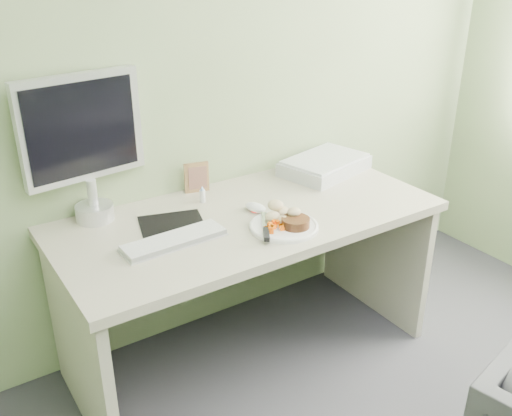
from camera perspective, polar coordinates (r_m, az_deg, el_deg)
wall_back at (r=2.50m, az=-5.67°, el=15.57°), size 3.50×0.00×3.50m
desk at (r=2.46m, az=-0.75°, el=-4.44°), size 1.60×0.75×0.73m
plate at (r=2.25m, az=2.80°, el=-1.87°), size 0.27×0.27×0.01m
steak at (r=2.23m, az=3.97°, el=-1.44°), size 0.15×0.15×0.04m
potato_pile at (r=2.29m, az=2.69°, el=-0.31°), size 0.13×0.10×0.07m
carrot_heap at (r=2.21m, az=1.77°, el=-1.69°), size 0.07×0.07×0.04m
steak_knife at (r=2.18m, az=0.99°, el=-2.20°), size 0.14×0.22×0.02m
mousepad at (r=2.30m, az=-8.39°, el=-1.63°), size 0.30×0.28×0.00m
keyboard at (r=2.16m, az=-8.17°, el=-3.14°), size 0.40×0.13×0.02m
computer_mouse at (r=2.39m, az=-0.06°, el=0.07°), size 0.08×0.11×0.04m
photo_frame at (r=2.57m, az=-5.97°, el=3.07°), size 0.11×0.04×0.14m
eyedrop_bottle at (r=2.48m, az=-5.38°, el=1.32°), size 0.03×0.03×0.07m
scanner at (r=2.82m, az=6.88°, el=4.21°), size 0.47×0.37×0.06m
monitor at (r=2.31m, az=-16.85°, el=6.48°), size 0.49×0.16×0.59m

